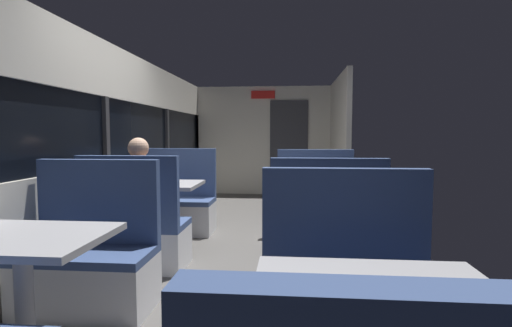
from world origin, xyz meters
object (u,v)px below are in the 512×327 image
bench_front_aisle_facing_entry (347,312)px  dining_table_mid_window (160,192)px  seated_passenger (138,212)px  coffee_cup_primary (155,179)px  bench_near_window_facing_entry (90,265)px  bench_rear_aisle_facing_entry (316,213)px  dining_table_near_window (22,253)px  dining_table_rear_aisle (320,197)px  bench_mid_window_facing_entry (178,207)px  dining_table_front_aisle (378,318)px  bench_mid_window_facing_end (136,235)px  bench_rear_aisle_facing_end (326,245)px

bench_front_aisle_facing_entry → dining_table_mid_window: bearing=129.6°
seated_passenger → coffee_cup_primary: size_ratio=14.00×
bench_near_window_facing_entry → bench_rear_aisle_facing_entry: bearing=49.0°
dining_table_near_window → dining_table_rear_aisle: 2.73m
dining_table_rear_aisle → bench_mid_window_facing_entry: bearing=153.3°
dining_table_rear_aisle → coffee_cup_primary: 1.88m
seated_passenger → dining_table_rear_aisle: bearing=13.4°
seated_passenger → bench_near_window_facing_entry: bearing=-90.0°
bench_mid_window_facing_entry → bench_rear_aisle_facing_entry: 1.80m
dining_table_front_aisle → dining_table_rear_aisle: same height
dining_table_rear_aisle → bench_near_window_facing_entry: bearing=-142.7°
dining_table_near_window → bench_mid_window_facing_end: (0.00, 1.56, -0.31)m
dining_table_near_window → bench_mid_window_facing_entry: bearing=90.0°
dining_table_rear_aisle → seated_passenger: (-1.79, -0.43, -0.10)m
bench_front_aisle_facing_entry → bench_mid_window_facing_end: bearing=140.7°
dining_table_rear_aisle → seated_passenger: bearing=-166.6°
bench_mid_window_facing_end → dining_table_mid_window: bearing=90.0°
bench_near_window_facing_entry → dining_table_rear_aisle: 2.27m
bench_mid_window_facing_entry → dining_table_near_window: bearing=-90.0°
bench_mid_window_facing_entry → bench_rear_aisle_facing_entry: (1.79, -0.20, 0.00)m
dining_table_mid_window → seated_passenger: size_ratio=0.71×
dining_table_rear_aisle → dining_table_near_window: bearing=-131.0°
bench_near_window_facing_entry → bench_rear_aisle_facing_end: (1.79, 0.66, 0.00)m
bench_near_window_facing_entry → bench_rear_aisle_facing_end: same height
bench_rear_aisle_facing_entry → dining_table_front_aisle: bearing=-90.0°
bench_front_aisle_facing_entry → bench_rear_aisle_facing_entry: bearing=90.0°
dining_table_front_aisle → dining_table_near_window: bearing=161.5°
bench_mid_window_facing_entry → bench_rear_aisle_facing_entry: same height
dining_table_near_window → bench_front_aisle_facing_entry: bench_front_aisle_facing_entry is taller
bench_near_window_facing_entry → coffee_cup_primary: bearing=92.5°
dining_table_near_window → bench_near_window_facing_entry: 0.77m
bench_rear_aisle_facing_entry → coffee_cup_primary: 1.97m
bench_front_aisle_facing_entry → dining_table_front_aisle: bearing=-90.0°
dining_table_mid_window → bench_front_aisle_facing_entry: size_ratio=0.82×
bench_rear_aisle_facing_end → dining_table_front_aisle: bearing=-90.0°
dining_table_front_aisle → dining_table_rear_aisle: 2.66m
dining_table_front_aisle → coffee_cup_primary: bearing=122.7°
bench_near_window_facing_entry → bench_mid_window_facing_entry: same height
bench_rear_aisle_facing_end → dining_table_rear_aisle: bearing=90.0°
dining_table_mid_window → bench_mid_window_facing_end: bearing=-90.0°
dining_table_mid_window → coffee_cup_primary: coffee_cup_primary is taller
dining_table_mid_window → seated_passenger: seated_passenger is taller
bench_front_aisle_facing_entry → bench_rear_aisle_facing_entry: (0.00, 2.66, 0.00)m
dining_table_front_aisle → bench_rear_aisle_facing_entry: (0.00, 3.36, -0.31)m
dining_table_mid_window → bench_front_aisle_facing_entry: bearing=-50.4°
dining_table_near_window → bench_rear_aisle_facing_end: size_ratio=0.82×
dining_table_near_window → seated_passenger: seated_passenger is taller
seated_passenger → bench_mid_window_facing_entry: bearing=90.0°
dining_table_mid_window → bench_front_aisle_facing_entry: bench_front_aisle_facing_entry is taller
bench_front_aisle_facing_entry → dining_table_rear_aisle: bearing=90.0°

